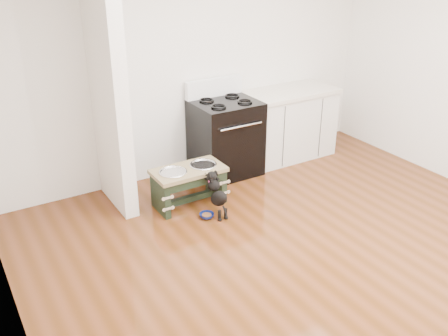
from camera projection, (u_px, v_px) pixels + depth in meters
ground at (326, 266)px, 4.50m from camera, size 5.00×5.00×0.00m
room_shell at (344, 92)px, 3.82m from camera, size 5.00×5.00×5.00m
partition_wall at (108, 84)px, 5.01m from camera, size 0.15×0.80×2.70m
oven_range at (225, 137)px, 6.09m from camera, size 0.76×0.69×1.14m
cabinet_run at (288, 124)px, 6.58m from camera, size 1.24×0.64×0.91m
dog_feeder at (189, 179)px, 5.41m from camera, size 0.78×0.42×0.45m
puppy at (217, 193)px, 5.22m from camera, size 0.14×0.40×0.48m
floor_bowl at (207, 216)px, 5.26m from camera, size 0.19×0.19×0.05m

